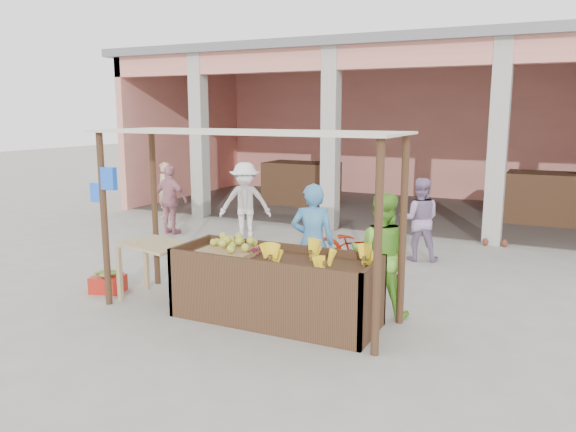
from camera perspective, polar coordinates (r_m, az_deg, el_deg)
The scene contains 19 objects.
ground at distance 7.50m, azimuth -4.76°, elevation -9.90°, with size 60.00×60.00×0.00m, color gray.
market_building at distance 15.38m, azimuth 12.69°, elevation 10.60°, with size 14.40×6.40×4.20m.
fruit_stall at distance 7.14m, azimuth -1.32°, elevation -7.53°, with size 2.60×0.95×0.80m, color #49311D.
stall_awning at distance 7.12m, azimuth -4.85°, elevation 5.36°, with size 4.09×1.35×2.39m.
banana_heap at distance 6.74m, azimuth 2.84°, elevation -4.14°, with size 1.18×0.64×0.21m, color yellow, non-canonical shape.
melon_tray at distance 7.37m, azimuth -5.81°, elevation -3.05°, with size 0.72×0.62×0.19m.
berry_heap at distance 7.16m, azimuth -2.93°, elevation -3.52°, with size 0.49×0.40×0.16m, color maroon.
side_table at distance 8.06m, azimuth -13.11°, elevation -3.68°, with size 1.14×0.89×0.81m.
papaya_pile at distance 8.01m, azimuth -13.19°, elevation -1.97°, with size 0.75×0.43×0.21m, color #529932, non-canonical shape.
red_crate at distance 8.72m, azimuth -17.82°, elevation -6.60°, with size 0.47×0.33×0.24m, color #AE1E12.
plantain_bundle at distance 8.68m, azimuth -17.87°, elevation -5.60°, with size 0.37×0.26×0.07m, color olive, non-canonical shape.
produce_sacks at distance 11.84m, azimuth 20.40°, elevation -1.41°, with size 0.79×0.74×0.60m.
vendor_blue at distance 7.77m, azimuth 2.52°, elevation -2.33°, with size 0.66×0.49×1.77m, color #478DC8.
vendor_green at distance 7.29m, azimuth 9.40°, elevation -3.57°, with size 0.82×0.48×1.71m, color #6EBD34.
motorcycle at distance 9.13m, azimuth 7.06°, elevation -3.24°, with size 1.73×0.60×0.90m, color maroon.
shopper_a at distance 11.41m, azimuth -4.38°, elevation 1.73°, with size 1.12×0.56×1.75m, color silver.
shopper_b at distance 12.35m, azimuth -11.85°, elevation 1.85°, with size 0.94×0.50×1.59m, color #C07887.
shopper_e at distance 14.14m, azimuth -12.42°, elevation 2.63°, with size 0.54×0.41×1.46m, color tan.
shopper_f at distance 10.19m, azimuth 13.22°, elevation 0.05°, with size 0.79×0.45×1.62m, color #997DA5.
Camera 1 is at (3.60, -6.04, 2.61)m, focal length 35.00 mm.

